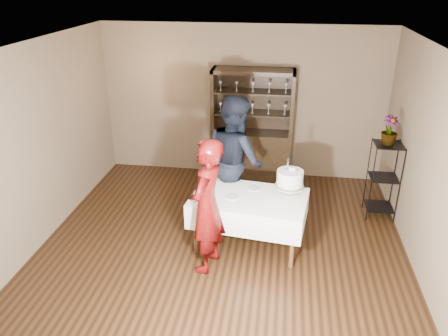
# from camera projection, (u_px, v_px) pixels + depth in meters

# --- Properties ---
(floor) EXTENTS (5.00, 5.00, 0.00)m
(floor) POSITION_uv_depth(u_px,v_px,m) (222.00, 247.00, 6.05)
(floor) COLOR black
(floor) RESTS_ON ground
(ceiling) EXTENTS (5.00, 5.00, 0.00)m
(ceiling) POSITION_uv_depth(u_px,v_px,m) (222.00, 47.00, 4.93)
(ceiling) COLOR silver
(ceiling) RESTS_ON back_wall
(back_wall) EXTENTS (5.00, 0.02, 2.70)m
(back_wall) POSITION_uv_depth(u_px,v_px,m) (243.00, 103.00, 7.74)
(back_wall) COLOR brown
(back_wall) RESTS_ON floor
(wall_left) EXTENTS (0.02, 5.00, 2.70)m
(wall_left) POSITION_uv_depth(u_px,v_px,m) (37.00, 147.00, 5.82)
(wall_left) COLOR brown
(wall_left) RESTS_ON floor
(wall_right) EXTENTS (0.02, 5.00, 2.70)m
(wall_right) POSITION_uv_depth(u_px,v_px,m) (430.00, 169.00, 5.17)
(wall_right) COLOR brown
(wall_right) RESTS_ON floor
(china_hutch) EXTENTS (1.40, 0.48, 2.00)m
(china_hutch) POSITION_uv_depth(u_px,v_px,m) (252.00, 144.00, 7.78)
(china_hutch) COLOR black
(china_hutch) RESTS_ON floor
(plant_etagere) EXTENTS (0.42, 0.42, 1.20)m
(plant_etagere) POSITION_uv_depth(u_px,v_px,m) (383.00, 177.00, 6.57)
(plant_etagere) COLOR black
(plant_etagere) RESTS_ON floor
(cake_table) EXTENTS (1.62, 1.11, 0.75)m
(cake_table) POSITION_uv_depth(u_px,v_px,m) (249.00, 208.00, 5.87)
(cake_table) COLOR white
(cake_table) RESTS_ON floor
(woman) EXTENTS (0.54, 0.71, 1.75)m
(woman) POSITION_uv_depth(u_px,v_px,m) (207.00, 206.00, 5.31)
(woman) COLOR #390605
(woman) RESTS_ON floor
(man) EXTENTS (1.13, 1.19, 1.94)m
(man) POSITION_uv_depth(u_px,v_px,m) (235.00, 160.00, 6.36)
(man) COLOR black
(man) RESTS_ON floor
(cake) EXTENTS (0.39, 0.39, 0.54)m
(cake) POSITION_uv_depth(u_px,v_px,m) (290.00, 180.00, 5.77)
(cake) COLOR beige
(cake) RESTS_ON cake_table
(plate_near) EXTENTS (0.19, 0.19, 0.01)m
(plate_near) POSITION_uv_depth(u_px,v_px,m) (232.00, 197.00, 5.78)
(plate_near) COLOR beige
(plate_near) RESTS_ON cake_table
(plate_far) EXTENTS (0.22, 0.22, 0.01)m
(plate_far) POSITION_uv_depth(u_px,v_px,m) (254.00, 188.00, 6.00)
(plate_far) COLOR beige
(plate_far) RESTS_ON cake_table
(potted_plant) EXTENTS (0.30, 0.30, 0.42)m
(potted_plant) POSITION_uv_depth(u_px,v_px,m) (390.00, 130.00, 6.26)
(potted_plant) COLOR #527236
(potted_plant) RESTS_ON plant_etagere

